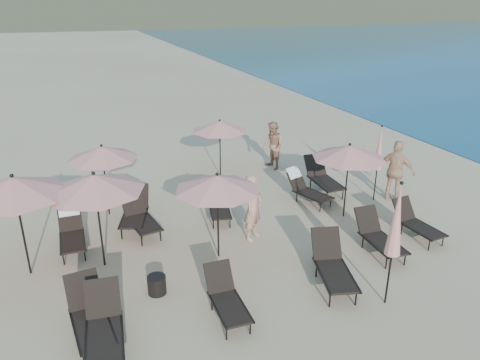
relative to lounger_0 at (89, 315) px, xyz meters
name	(u,v)px	position (x,y,z in m)	size (l,w,h in m)	color
ground	(301,277)	(4.62, 0.18, -0.46)	(800.00, 800.00, 0.00)	#D6BA8C
lounger_0	(89,315)	(0.00, 0.00, 0.00)	(0.78, 1.76, 0.99)	black
lounger_1	(104,326)	(0.21, -0.42, 0.01)	(0.87, 1.80, 1.00)	black
lounger_2	(226,297)	(2.59, -0.40, -0.05)	(0.64, 1.54, 0.87)	black
lounger_3	(333,265)	(5.15, -0.27, 0.01)	(1.14, 1.89, 1.02)	black
lounger_4	(378,236)	(6.96, 0.48, -0.02)	(0.74, 1.68, 0.94)	black
lounger_5	(416,222)	(8.38, 0.74, -0.05)	(0.68, 1.56, 0.88)	black
lounger_6	(71,230)	(-0.08, 3.61, 0.02)	(0.64, 1.63, 1.00)	black
lounger_7	(140,217)	(1.68, 3.77, -0.02)	(0.87, 1.71, 0.94)	black
lounger_8	(135,211)	(1.63, 4.18, -0.01)	(1.14, 1.79, 0.96)	black
lounger_9	(219,205)	(3.94, 3.77, -0.07)	(0.89, 1.55, 0.84)	black
lounger_10	(306,187)	(6.79, 3.79, 0.00)	(1.02, 1.65, 0.97)	black
lounger_11	(323,177)	(7.71, 4.31, 0.02)	(0.79, 1.82, 1.02)	black
umbrella_open_0	(94,183)	(0.54, 2.42, 1.66)	(2.23, 2.23, 2.40)	black
umbrella_open_1	(217,183)	(3.20, 1.77, 1.49)	(2.05, 2.05, 2.21)	black
umbrella_open_2	(349,152)	(7.30, 2.46, 1.50)	(2.07, 2.07, 2.22)	black
umbrella_open_3	(102,153)	(1.02, 5.18, 1.44)	(2.00, 2.00, 2.15)	black
umbrella_open_4	(220,126)	(5.09, 6.78, 1.36)	(1.91, 1.91, 2.06)	black
umbrella_open_5	(14,186)	(-1.09, 2.71, 1.73)	(2.30, 2.30, 2.47)	black
umbrella_closed_0	(396,221)	(5.81, -1.31, 1.46)	(0.32, 0.32, 2.76)	black
umbrella_closed_1	(379,149)	(8.83, 3.07, 1.22)	(0.28, 0.28, 2.42)	black
side_table_0	(157,285)	(1.45, 0.84, -0.25)	(0.41, 0.41, 0.42)	black
side_table_1	(327,252)	(5.55, 0.56, -0.22)	(0.41, 0.41, 0.48)	black
beachgoer_a	(253,207)	(4.36, 2.29, 0.43)	(0.65, 0.43, 1.78)	tan
beachgoer_b	(273,146)	(7.12, 6.79, 0.41)	(0.85, 0.66, 1.74)	#AB7658
beachgoer_c	(396,171)	(9.37, 2.85, 0.50)	(1.13, 0.47, 1.92)	tan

